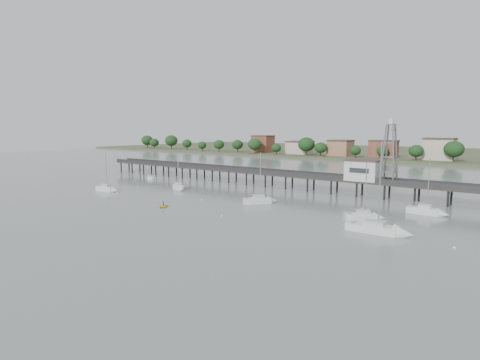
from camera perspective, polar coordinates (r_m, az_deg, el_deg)
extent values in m
plane|color=slate|center=(75.30, -19.78, -6.31)|extent=(500.00, 500.00, 0.00)
cube|color=#2D2823|center=(117.59, 5.55, 0.76)|extent=(150.00, 5.00, 0.50)
cube|color=#333335|center=(115.48, 4.92, 1.04)|extent=(150.00, 0.12, 1.10)
cube|color=#333335|center=(119.53, 6.16, 1.24)|extent=(150.00, 0.12, 1.10)
cylinder|color=black|center=(167.05, -16.55, 1.77)|extent=(0.50, 0.50, 4.40)
cylinder|color=black|center=(169.29, -15.51, 1.88)|extent=(0.50, 0.50, 4.40)
cylinder|color=black|center=(116.24, 5.03, -0.28)|extent=(0.50, 0.50, 4.40)
cylinder|color=black|center=(119.43, 6.02, -0.09)|extent=(0.50, 0.50, 4.40)
cube|color=silver|center=(106.21, 17.06, 1.25)|extent=(8.00, 5.00, 5.00)
cube|color=#4C3833|center=(105.97, 17.11, 2.67)|extent=(8.40, 5.40, 0.30)
cube|color=slate|center=(103.56, 20.69, 7.41)|extent=(1.80, 1.80, 0.30)
cube|color=silver|center=(103.57, 20.71, 7.82)|extent=(0.90, 0.90, 1.20)
cube|color=white|center=(116.35, -18.50, -1.29)|extent=(5.29, 2.84, 1.65)
cone|color=white|center=(114.14, -17.39, -1.41)|extent=(2.41, 2.30, 1.95)
cube|color=silver|center=(116.18, -18.52, -0.72)|extent=(2.48, 1.94, 0.75)
cylinder|color=#A5A8AA|center=(115.43, -18.49, 1.41)|extent=(0.18, 0.18, 9.41)
cylinder|color=#A5A8AA|center=(116.71, -18.82, -0.42)|extent=(2.90, 0.66, 0.12)
cube|color=white|center=(92.69, 2.67, -3.06)|extent=(5.14, 5.72, 1.65)
cone|color=white|center=(93.75, 4.71, -2.95)|extent=(3.14, 3.16, 2.17)
cube|color=silver|center=(92.48, 2.67, -2.34)|extent=(2.89, 3.02, 0.75)
cylinder|color=#A5A8AA|center=(91.90, 2.92, 0.67)|extent=(0.18, 0.18, 10.45)
cylinder|color=#A5A8AA|center=(92.13, 2.12, -2.03)|extent=(2.10, 2.63, 0.12)
cube|color=white|center=(70.78, 18.61, -6.73)|extent=(7.45, 3.08, 1.65)
cone|color=white|center=(69.62, 22.25, -7.13)|extent=(3.15, 2.95, 2.86)
cube|color=silver|center=(70.51, 18.65, -5.80)|extent=(3.34, 2.39, 0.75)
cylinder|color=#A5A8AA|center=(69.21, 19.28, -0.56)|extent=(0.18, 0.18, 13.81)
cylinder|color=#A5A8AA|center=(70.75, 17.72, -5.27)|extent=(4.30, 0.25, 0.12)
cube|color=white|center=(114.65, -8.76, -1.12)|extent=(5.24, 4.01, 1.65)
cone|color=white|center=(111.72, -8.34, -1.33)|extent=(2.71, 2.66, 1.91)
cube|color=silver|center=(114.48, -8.77, -0.54)|extent=(2.65, 2.38, 0.75)
cylinder|color=#A5A8AA|center=(113.65, -8.77, 1.57)|extent=(0.18, 0.18, 9.23)
cylinder|color=#A5A8AA|center=(115.19, -8.89, -0.21)|extent=(2.59, 1.46, 0.12)
cube|color=white|center=(89.28, 24.80, -4.14)|extent=(5.50, 2.37, 1.65)
cone|color=white|center=(88.46, 26.91, -4.37)|extent=(2.35, 2.21, 2.10)
cube|color=silver|center=(89.06, 24.84, -3.40)|extent=(2.48, 1.80, 0.75)
cylinder|color=#A5A8AA|center=(88.26, 25.24, -0.42)|extent=(0.18, 0.18, 10.13)
cylinder|color=#A5A8AA|center=(89.21, 24.30, -3.00)|extent=(3.15, 0.28, 0.12)
cube|color=white|center=(79.27, 17.06, -5.17)|extent=(5.32, 4.64, 1.65)
cone|color=white|center=(80.19, 19.28, -5.12)|extent=(2.90, 2.87, 2.00)
cube|color=silver|center=(79.03, 17.09, -4.34)|extent=(2.78, 2.64, 0.75)
cylinder|color=#A5A8AA|center=(78.37, 17.46, -1.14)|extent=(0.18, 0.18, 9.62)
cylinder|color=#A5A8AA|center=(78.70, 16.50, -3.96)|extent=(2.49, 1.86, 0.12)
cube|color=white|center=(139.74, -12.46, 0.26)|extent=(3.64, 2.00, 0.96)
cube|color=silver|center=(140.33, -12.62, 0.52)|extent=(1.33, 1.33, 0.57)
imported|color=yellow|center=(89.78, -10.85, -3.83)|extent=(2.00, 0.89, 2.70)
imported|color=black|center=(89.78, -10.85, -3.83)|extent=(0.78, 1.27, 0.29)
ellipsoid|color=beige|center=(79.36, -2.58, -5.13)|extent=(0.56, 0.56, 0.39)
ellipsoid|color=beige|center=(90.17, 16.95, -3.92)|extent=(0.56, 0.56, 0.39)
ellipsoid|color=beige|center=(111.36, -17.05, -1.82)|extent=(0.56, 0.56, 0.39)
ellipsoid|color=beige|center=(97.42, -5.44, -2.81)|extent=(0.56, 0.56, 0.39)
ellipsoid|color=beige|center=(122.18, -14.33, -0.93)|extent=(0.56, 0.56, 0.39)
ellipsoid|color=beige|center=(72.84, 19.85, -6.71)|extent=(0.56, 0.56, 0.39)
ellipsoid|color=beige|center=(66.50, 28.20, -8.49)|extent=(0.56, 0.56, 0.39)
cube|color=#475133|center=(291.13, 25.36, 3.38)|extent=(500.00, 170.00, 1.40)
cube|color=brown|center=(269.30, 3.28, 4.92)|extent=(13.00, 10.50, 9.00)
cube|color=brown|center=(254.54, 8.50, 4.71)|extent=(13.00, 10.50, 9.00)
cube|color=brown|center=(242.52, 14.09, 4.44)|extent=(13.00, 10.50, 9.00)
cube|color=brown|center=(233.64, 19.73, 4.12)|extent=(13.00, 10.50, 9.00)
cube|color=brown|center=(226.57, 26.48, 3.69)|extent=(13.00, 10.50, 9.00)
ellipsoid|color=black|center=(278.13, -3.25, 5.06)|extent=(8.00, 8.00, 6.80)
ellipsoid|color=black|center=(219.21, 21.24, 3.95)|extent=(8.00, 8.00, 6.80)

